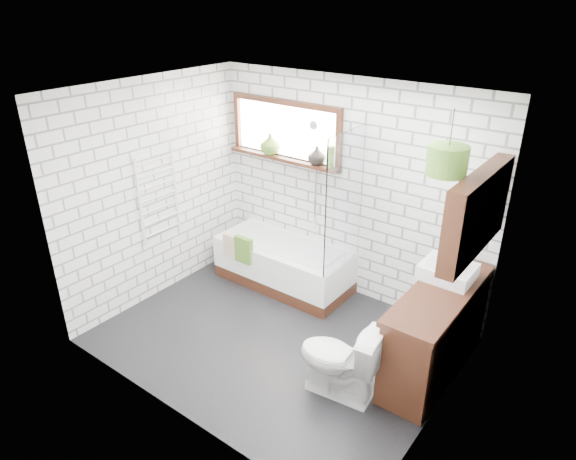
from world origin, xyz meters
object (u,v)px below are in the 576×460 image
Objects in this scene: vanity at (436,331)px; toilet at (339,359)px; bathtub at (284,264)px; pendant at (447,160)px; basin at (448,271)px.

vanity is 0.98m from toilet.
toilet is (1.53, -1.21, 0.11)m from bathtub.
pendant is at bearing -15.15° from bathtub.
basin reaches higher than toilet.
toilet is 1.91m from pendant.
basin is 1.49× the size of pendant.
bathtub is 2.13m from basin.
toilet is at bearing -38.35° from bathtub.
basin is at bearing -3.91° from bathtub.
pendant is (2.01, -0.54, 1.83)m from bathtub.
pendant is at bearing -114.13° from vanity.
basin is at bearing 102.91° from vanity.
bathtub is 1.96m from toilet.
pendant reaches higher than basin.
pendant reaches higher than bathtub.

